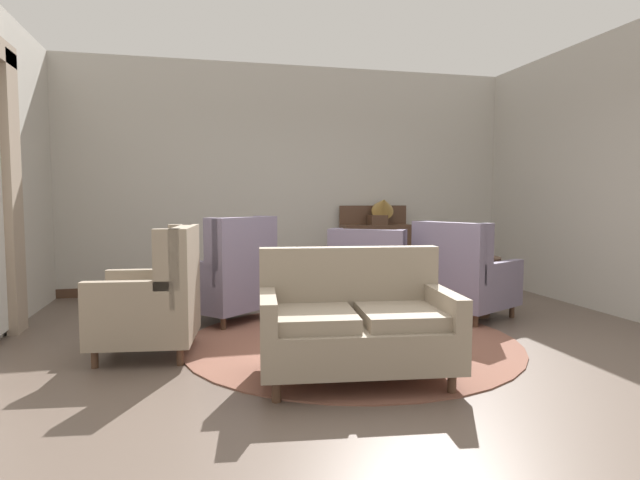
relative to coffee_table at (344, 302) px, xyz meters
The scene contains 15 objects.
ground 0.49m from the coffee_table, 78.84° to the right, with size 9.08×9.08×0.00m, color brown.
wall_back 3.17m from the coffee_table, 88.78° to the left, with size 6.58×0.08×3.18m, color #BCB7AD.
wall_right 3.55m from the coffee_table, 11.36° to the left, with size 0.08×4.54×3.18m, color #BCB7AD.
baseboard_back 2.89m from the coffee_table, 88.76° to the left, with size 6.42×0.03×0.12m, color #4C3323.
area_rug 0.37m from the coffee_table, 14.26° to the right, with size 3.03×3.03×0.01m, color brown.
coffee_table is the anchor object (origin of this frame).
porcelain_vase 0.23m from the coffee_table, ahead, with size 0.18×0.18×0.33m.
settee 0.99m from the coffee_table, 101.16° to the right, with size 1.46×0.96×0.94m.
armchair_far_left 1.42m from the coffee_table, 132.38° to the left, with size 1.14×1.13×1.12m.
armchair_back_corner 1.24m from the coffee_table, 59.38° to the left, with size 1.17×1.18×0.98m.
armchair_beside_settee 1.64m from the coffee_table, 22.25° to the left, with size 1.17×1.16×1.06m.
armchair_near_window 1.65m from the coffee_table, behind, with size 0.90×0.88×1.08m.
side_table 1.86m from the coffee_table, 22.79° to the left, with size 0.57×0.57×0.66m.
sideboard 2.91m from the coffee_table, 64.89° to the left, with size 1.02×0.38×1.20m.
gramophone 2.96m from the coffee_table, 63.29° to the left, with size 0.41×0.48×0.49m.
Camera 1 is at (-1.37, -4.25, 1.31)m, focal length 29.61 mm.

